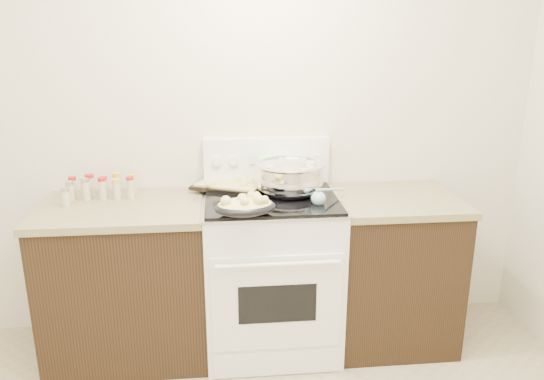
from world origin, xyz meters
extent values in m
cube|color=beige|center=(0.00, 1.77, 1.35)|extent=(4.00, 0.05, 2.70)
cube|color=black|center=(-0.48, 1.43, 0.44)|extent=(0.90, 0.64, 0.88)
cube|color=brown|center=(-0.48, 1.43, 0.90)|extent=(0.93, 0.67, 0.04)
cube|color=black|center=(1.08, 1.43, 0.44)|extent=(0.70, 0.64, 0.88)
cube|color=brown|center=(1.08, 1.43, 0.90)|extent=(0.73, 0.67, 0.04)
cube|color=white|center=(0.35, 1.42, 0.46)|extent=(0.76, 0.66, 0.92)
cube|color=white|center=(0.35, 1.08, 0.45)|extent=(0.70, 0.01, 0.55)
cube|color=black|center=(0.35, 1.08, 0.46)|extent=(0.42, 0.01, 0.22)
cylinder|color=white|center=(0.35, 1.04, 0.70)|extent=(0.65, 0.02, 0.02)
cube|color=white|center=(0.35, 1.09, 0.08)|extent=(0.70, 0.01, 0.14)
cube|color=silver|center=(0.35, 1.42, 0.93)|extent=(0.78, 0.68, 0.01)
cube|color=black|center=(0.35, 1.42, 0.94)|extent=(0.74, 0.64, 0.01)
cube|color=white|center=(0.35, 1.72, 1.08)|extent=(0.76, 0.07, 0.28)
cylinder|color=white|center=(0.05, 1.67, 1.10)|extent=(0.06, 0.02, 0.06)
cylinder|color=white|center=(0.15, 1.67, 1.10)|extent=(0.06, 0.02, 0.06)
cylinder|color=white|center=(0.55, 1.67, 1.10)|extent=(0.06, 0.02, 0.06)
cylinder|color=white|center=(0.65, 1.67, 1.10)|extent=(0.06, 0.02, 0.06)
cube|color=#19E533|center=(0.35, 1.67, 1.10)|extent=(0.09, 0.00, 0.04)
cube|color=silver|center=(0.27, 1.67, 1.10)|extent=(0.05, 0.00, 0.05)
cube|color=silver|center=(0.43, 1.67, 1.10)|extent=(0.05, 0.00, 0.05)
ellipsoid|color=silver|center=(0.46, 1.48, 1.02)|extent=(0.49, 0.49, 0.23)
cylinder|color=silver|center=(0.46, 1.48, 0.95)|extent=(0.21, 0.21, 0.01)
torus|color=silver|center=(0.46, 1.48, 1.12)|extent=(0.40, 0.40, 0.02)
cylinder|color=silver|center=(0.46, 1.48, 1.05)|extent=(0.37, 0.37, 0.13)
cylinder|color=olive|center=(0.46, 1.48, 1.10)|extent=(0.35, 0.35, 0.00)
cube|color=beige|center=(0.52, 1.35, 1.11)|extent=(0.03, 0.03, 0.03)
cube|color=beige|center=(0.45, 1.47, 1.11)|extent=(0.04, 0.04, 0.03)
cube|color=beige|center=(0.34, 1.40, 1.11)|extent=(0.05, 0.05, 0.03)
cube|color=beige|center=(0.57, 1.38, 1.11)|extent=(0.04, 0.04, 0.03)
cube|color=beige|center=(0.42, 1.42, 1.11)|extent=(0.05, 0.05, 0.03)
cube|color=beige|center=(0.53, 1.45, 1.11)|extent=(0.04, 0.04, 0.02)
cube|color=beige|center=(0.56, 1.45, 1.11)|extent=(0.03, 0.03, 0.02)
cube|color=beige|center=(0.54, 1.61, 1.11)|extent=(0.03, 0.03, 0.02)
cube|color=beige|center=(0.57, 1.45, 1.11)|extent=(0.05, 0.05, 0.03)
cube|color=beige|center=(0.54, 1.35, 1.11)|extent=(0.04, 0.04, 0.02)
cube|color=beige|center=(0.57, 1.41, 1.11)|extent=(0.04, 0.04, 0.03)
cube|color=beige|center=(0.52, 1.52, 1.11)|extent=(0.05, 0.05, 0.03)
cube|color=beige|center=(0.35, 1.44, 1.11)|extent=(0.05, 0.05, 0.03)
cube|color=beige|center=(0.59, 1.48, 1.11)|extent=(0.05, 0.05, 0.03)
cube|color=beige|center=(0.59, 1.50, 1.11)|extent=(0.05, 0.05, 0.03)
ellipsoid|color=black|center=(0.19, 1.14, 0.98)|extent=(0.34, 0.26, 0.08)
ellipsoid|color=#D6CB72|center=(0.19, 1.14, 1.00)|extent=(0.31, 0.24, 0.06)
sphere|color=#D6CB72|center=(0.26, 1.10, 1.03)|extent=(0.06, 0.06, 0.06)
sphere|color=#D6CB72|center=(0.09, 1.11, 1.03)|extent=(0.05, 0.05, 0.05)
sphere|color=#D6CB72|center=(0.17, 1.14, 1.03)|extent=(0.05, 0.05, 0.05)
sphere|color=#D6CB72|center=(0.25, 1.15, 1.03)|extent=(0.05, 0.05, 0.05)
sphere|color=#D6CB72|center=(0.23, 1.20, 1.03)|extent=(0.05, 0.05, 0.05)
sphere|color=#D6CB72|center=(0.29, 1.12, 1.03)|extent=(0.04, 0.04, 0.04)
sphere|color=#D6CB72|center=(0.18, 1.09, 1.03)|extent=(0.05, 0.05, 0.05)
sphere|color=#D6CB72|center=(0.25, 1.20, 1.03)|extent=(0.04, 0.04, 0.04)
cube|color=black|center=(0.13, 1.64, 0.95)|extent=(0.51, 0.45, 0.02)
cube|color=#D6CB72|center=(0.13, 1.64, 0.97)|extent=(0.45, 0.39, 0.02)
sphere|color=#D6CB72|center=(0.24, 1.60, 0.98)|extent=(0.04, 0.04, 0.04)
sphere|color=#D6CB72|center=(0.27, 1.73, 0.98)|extent=(0.04, 0.04, 0.04)
sphere|color=#D6CB72|center=(0.20, 1.55, 0.98)|extent=(0.04, 0.04, 0.04)
sphere|color=#D6CB72|center=(-0.01, 1.72, 0.98)|extent=(0.03, 0.03, 0.03)
sphere|color=#D6CB72|center=(0.00, 1.73, 0.98)|extent=(0.04, 0.04, 0.04)
sphere|color=#D6CB72|center=(0.21, 1.72, 0.98)|extent=(0.04, 0.04, 0.04)
sphere|color=#D6CB72|center=(0.00, 1.57, 0.98)|extent=(0.03, 0.03, 0.03)
sphere|color=#D6CB72|center=(0.18, 1.68, 0.98)|extent=(0.04, 0.04, 0.04)
sphere|color=#D6CB72|center=(0.25, 1.65, 0.98)|extent=(0.04, 0.04, 0.04)
sphere|color=#D6CB72|center=(0.02, 1.60, 0.98)|extent=(0.04, 0.04, 0.04)
cylinder|color=#A4794A|center=(0.21, 1.50, 0.95)|extent=(0.04, 0.26, 0.01)
sphere|color=#A4794A|center=(0.20, 1.39, 0.96)|extent=(0.04, 0.04, 0.04)
sphere|color=#86BDC9|center=(0.59, 1.27, 0.97)|extent=(0.08, 0.08, 0.08)
cylinder|color=#86BDC9|center=(0.67, 1.35, 1.00)|extent=(0.20, 0.19, 0.07)
cylinder|color=#BFB28C|center=(-0.79, 1.62, 0.97)|extent=(0.04, 0.04, 0.10)
cylinder|color=#B21414|center=(-0.79, 1.62, 1.03)|extent=(0.04, 0.04, 0.02)
cylinder|color=#BFB28C|center=(-0.69, 1.63, 0.97)|extent=(0.05, 0.05, 0.11)
cylinder|color=#B21414|center=(-0.69, 1.63, 1.04)|extent=(0.05, 0.05, 0.02)
cylinder|color=#BFB28C|center=(-0.61, 1.63, 0.97)|extent=(0.04, 0.04, 0.09)
cylinder|color=#B21414|center=(-0.61, 1.63, 1.02)|extent=(0.04, 0.04, 0.02)
cylinder|color=#BFB28C|center=(-0.53, 1.63, 0.98)|extent=(0.04, 0.04, 0.11)
cylinder|color=gold|center=(-0.53, 1.63, 1.04)|extent=(0.05, 0.05, 0.02)
cylinder|color=#BFB28C|center=(-0.44, 1.64, 0.97)|extent=(0.04, 0.04, 0.10)
cylinder|color=gold|center=(-0.44, 1.64, 1.03)|extent=(0.05, 0.05, 0.02)
cylinder|color=#BFB28C|center=(-0.78, 1.54, 0.97)|extent=(0.04, 0.04, 0.09)
cylinder|color=#B2B2B7|center=(-0.78, 1.54, 1.02)|extent=(0.05, 0.05, 0.02)
cylinder|color=#BFB28C|center=(-0.70, 1.54, 0.97)|extent=(0.04, 0.04, 0.11)
cylinder|color=#B2B2B7|center=(-0.70, 1.54, 1.04)|extent=(0.05, 0.05, 0.02)
cylinder|color=#BFB28C|center=(-0.60, 1.55, 0.97)|extent=(0.04, 0.04, 0.11)
cylinder|color=#B21414|center=(-0.60, 1.55, 1.04)|extent=(0.04, 0.04, 0.02)
cylinder|color=#BFB28C|center=(-0.52, 1.54, 0.97)|extent=(0.04, 0.04, 0.10)
cylinder|color=gold|center=(-0.52, 1.54, 1.03)|extent=(0.05, 0.05, 0.02)
cylinder|color=#BFB28C|center=(-0.44, 1.54, 0.98)|extent=(0.04, 0.04, 0.11)
cylinder|color=#B21414|center=(-0.44, 1.54, 1.04)|extent=(0.04, 0.04, 0.02)
cylinder|color=#BFB28C|center=(-0.78, 1.44, 0.96)|extent=(0.05, 0.05, 0.09)
cylinder|color=#B2B2B7|center=(-0.78, 1.44, 1.02)|extent=(0.05, 0.05, 0.02)
camera|label=1|loc=(0.07, -1.42, 1.86)|focal=35.00mm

